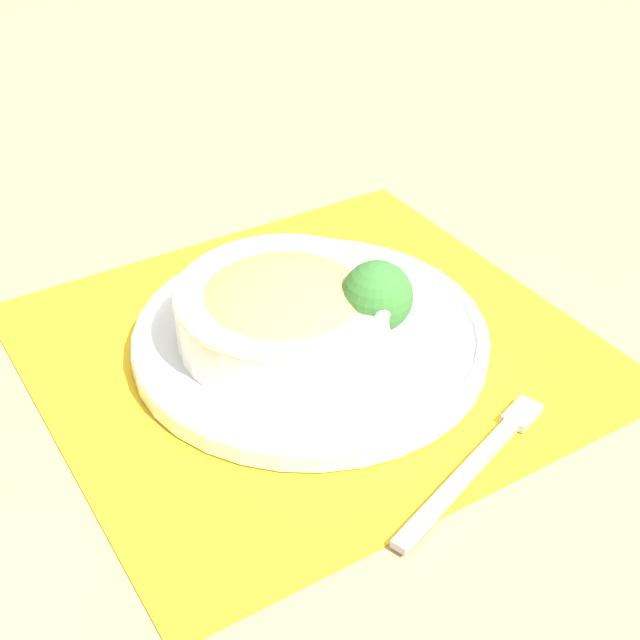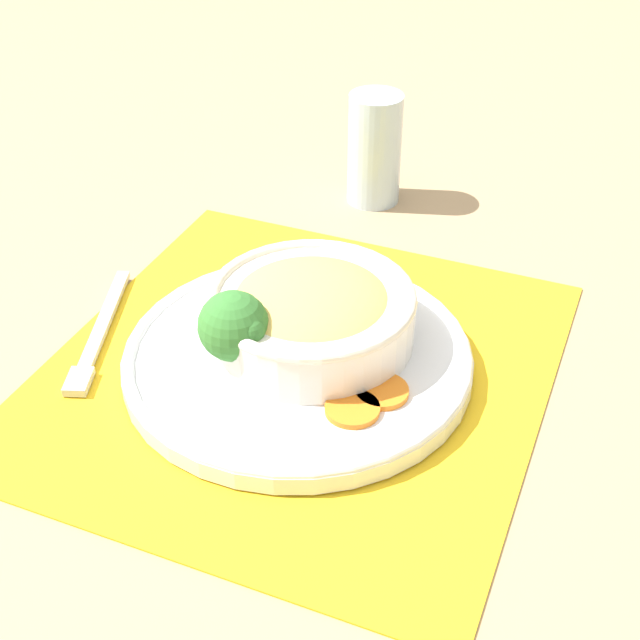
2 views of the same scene
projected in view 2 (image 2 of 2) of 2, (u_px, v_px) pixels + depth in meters
ground_plane at (298, 370)px, 0.78m from camera, size 4.00×4.00×0.00m
placemat at (298, 369)px, 0.78m from camera, size 0.46×0.48×0.00m
plate at (298, 357)px, 0.77m from camera, size 0.30×0.30×0.02m
bowl at (311, 311)px, 0.76m from camera, size 0.18×0.18×0.06m
broccoli_floret at (234, 327)px, 0.72m from camera, size 0.06×0.06×0.07m
carrot_slice_near at (352, 409)px, 0.70m from camera, size 0.04×0.04×0.01m
carrot_slice_middle at (382, 391)px, 0.72m from camera, size 0.04×0.04×0.01m
water_glass at (374, 155)px, 1.00m from camera, size 0.06×0.06×0.13m
fork at (95, 341)px, 0.80m from camera, size 0.06×0.18×0.01m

